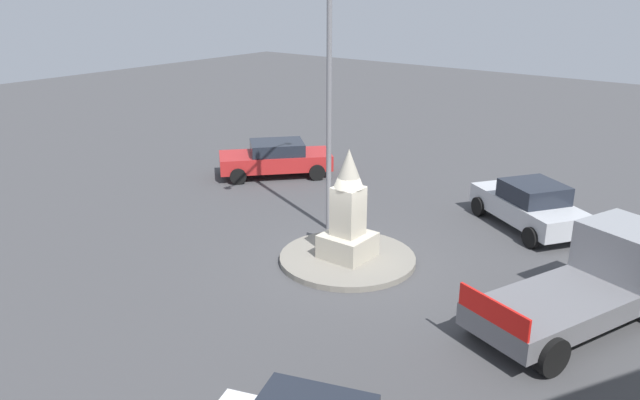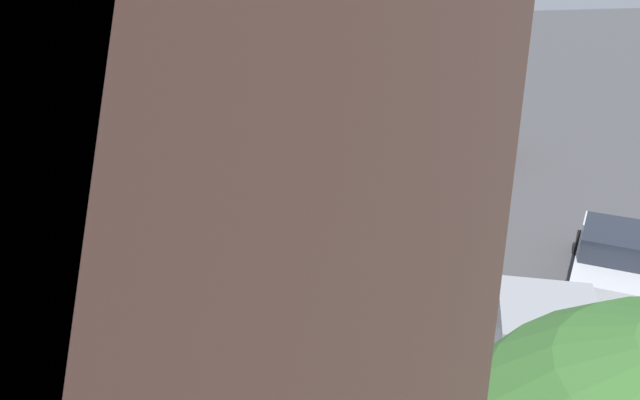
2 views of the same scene
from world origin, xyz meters
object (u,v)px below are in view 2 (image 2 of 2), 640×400
(monument, at_px, (354,198))
(car_white_approaching, at_px, (27,352))
(car_silver_parked_right, at_px, (617,258))
(truck_grey_near_island, at_px, (476,354))
(car_red_far_side, at_px, (445,130))
(streetlamp, at_px, (402,38))

(monument, relative_size, car_white_approaching, 0.71)
(monument, distance_m, car_white_approaching, 8.61)
(car_silver_parked_right, distance_m, truck_grey_near_island, 5.80)
(monument, distance_m, car_silver_parked_right, 6.49)
(car_red_far_side, bearing_deg, car_silver_parked_right, -85.96)
(monument, relative_size, truck_grey_near_island, 0.55)
(streetlamp, bearing_deg, car_red_far_side, 57.61)
(monument, relative_size, car_silver_parked_right, 0.71)
(truck_grey_near_island, bearing_deg, car_white_approaching, 167.92)
(monument, height_order, streetlamp, streetlamp)
(car_silver_parked_right, relative_size, car_red_far_side, 0.97)
(car_silver_parked_right, xyz_separation_m, truck_grey_near_island, (-4.77, -3.29, 0.20))
(streetlamp, xyz_separation_m, car_red_far_side, (3.32, 5.23, -4.40))
(monument, bearing_deg, truck_grey_near_island, -81.87)
(monument, xyz_separation_m, car_white_approaching, (-7.22, -4.63, -0.68))
(streetlamp, distance_m, truck_grey_near_island, 9.32)
(monument, bearing_deg, car_red_far_side, 55.30)
(streetlamp, bearing_deg, monument, -130.35)
(monument, height_order, car_white_approaching, monument)
(streetlamp, bearing_deg, car_white_approaching, -143.48)
(car_white_approaching, height_order, truck_grey_near_island, truck_grey_near_island)
(truck_grey_near_island, bearing_deg, monument, 98.13)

